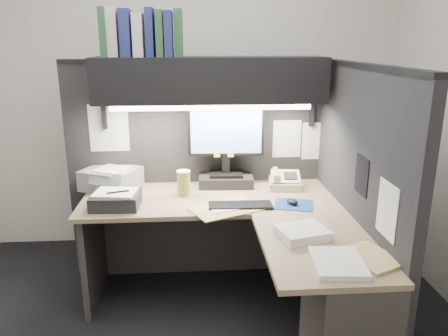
{
  "coord_description": "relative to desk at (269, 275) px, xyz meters",
  "views": [
    {
      "loc": [
        -0.0,
        -2.24,
        1.74
      ],
      "look_at": [
        0.2,
        0.51,
        0.95
      ],
      "focal_mm": 35.0,
      "sensor_mm": 36.0,
      "label": 1
    }
  ],
  "objects": [
    {
      "name": "notebook_stack",
      "position": [
        -0.92,
        0.42,
        0.33
      ],
      "size": [
        0.31,
        0.26,
        0.09
      ],
      "primitive_type": "cube",
      "rotation": [
        0.0,
        0.0,
        -0.04
      ],
      "color": "black",
      "rests_on": "desk"
    },
    {
      "name": "telephone",
      "position": [
        0.23,
        0.72,
        0.33
      ],
      "size": [
        0.25,
        0.26,
        0.09
      ],
      "primitive_type": "cube",
      "rotation": [
        0.0,
        0.0,
        -0.12
      ],
      "color": "#B8AD8D",
      "rests_on": "desk"
    },
    {
      "name": "paper_stack_b",
      "position": [
        0.24,
        -0.44,
        0.3
      ],
      "size": [
        0.26,
        0.31,
        0.03
      ],
      "primitive_type": "cube",
      "rotation": [
        0.0,
        0.0,
        -0.09
      ],
      "color": "white",
      "rests_on": "desk"
    },
    {
      "name": "wall_front",
      "position": [
        -0.43,
        -1.5,
        0.91
      ],
      "size": [
        3.5,
        0.04,
        2.7
      ],
      "primitive_type": "cube",
      "color": "silver",
      "rests_on": "floor"
    },
    {
      "name": "paper_stack_a",
      "position": [
        0.16,
        -0.11,
        0.31
      ],
      "size": [
        0.3,
        0.27,
        0.05
      ],
      "primitive_type": "cube",
      "rotation": [
        0.0,
        0.0,
        0.25
      ],
      "color": "white",
      "rests_on": "desk"
    },
    {
      "name": "overhead_shelf",
      "position": [
        -0.3,
        0.75,
        1.06
      ],
      "size": [
        1.55,
        0.34,
        0.3
      ],
      "primitive_type": "cube",
      "color": "black",
      "rests_on": "partition_back"
    },
    {
      "name": "monitor",
      "position": [
        -0.19,
        0.8,
        0.52
      ],
      "size": [
        0.54,
        0.26,
        0.59
      ],
      "rotation": [
        0.0,
        0.0,
        -0.05
      ],
      "color": "black",
      "rests_on": "desk"
    },
    {
      "name": "wall_back",
      "position": [
        -0.43,
        1.5,
        0.91
      ],
      "size": [
        3.5,
        0.04,
        2.7
      ],
      "primitive_type": "cube",
      "color": "silver",
      "rests_on": "floor"
    },
    {
      "name": "binder_row",
      "position": [
        -0.75,
        0.75,
        1.35
      ],
      "size": [
        0.52,
        0.26,
        0.31
      ],
      "color": "#254A2C",
      "rests_on": "overhead_shelf"
    },
    {
      "name": "open_folder",
      "position": [
        -0.23,
        0.32,
        0.29
      ],
      "size": [
        0.5,
        0.43,
        0.01
      ],
      "primitive_type": "cube",
      "rotation": [
        0.0,
        0.0,
        0.43
      ],
      "color": "tan",
      "rests_on": "desk"
    },
    {
      "name": "partition_back",
      "position": [
        -0.4,
        0.93,
        0.36
      ],
      "size": [
        1.9,
        0.06,
        1.6
      ],
      "primitive_type": "cube",
      "color": "black",
      "rests_on": "floor"
    },
    {
      "name": "coffee_cup",
      "position": [
        -0.49,
        0.6,
        0.37
      ],
      "size": [
        0.11,
        0.11,
        0.17
      ],
      "primitive_type": "cylinder",
      "rotation": [
        0.0,
        0.0,
        0.24
      ],
      "color": "#B0A346",
      "rests_on": "desk"
    },
    {
      "name": "printer",
      "position": [
        -1.02,
        0.79,
        0.36
      ],
      "size": [
        0.46,
        0.43,
        0.14
      ],
      "primitive_type": "cube",
      "rotation": [
        0.0,
        0.0,
        -0.43
      ],
      "color": "gray",
      "rests_on": "desk"
    },
    {
      "name": "pinned_papers",
      "position": [
        -0.0,
        0.56,
        0.61
      ],
      "size": [
        1.76,
        1.31,
        0.51
      ],
      "color": "white",
      "rests_on": "partition_back"
    },
    {
      "name": "task_light_tube",
      "position": [
        -0.3,
        0.61,
        0.89
      ],
      "size": [
        1.32,
        0.04,
        0.04
      ],
      "primitive_type": "cylinder",
      "rotation": [
        0.0,
        1.57,
        0.0
      ],
      "color": "white",
      "rests_on": "overhead_shelf"
    },
    {
      "name": "keyboard",
      "position": [
        -0.13,
        0.36,
        0.3
      ],
      "size": [
        0.41,
        0.14,
        0.02
      ],
      "primitive_type": "cube",
      "rotation": [
        0.0,
        0.0,
        -0.02
      ],
      "color": "black",
      "rests_on": "desk"
    },
    {
      "name": "desk",
      "position": [
        0.0,
        0.0,
        0.0
      ],
      "size": [
        1.7,
        1.53,
        0.73
      ],
      "color": "#897057",
      "rests_on": "floor"
    },
    {
      "name": "partition_right",
      "position": [
        0.55,
        0.18,
        0.36
      ],
      "size": [
        0.06,
        1.5,
        1.6
      ],
      "primitive_type": "cube",
      "color": "black",
      "rests_on": "floor"
    },
    {
      "name": "mousepad",
      "position": [
        0.22,
        0.37,
        0.29
      ],
      "size": [
        0.29,
        0.28,
        0.0
      ],
      "primitive_type": "cube",
      "rotation": [
        0.0,
        0.0,
        -0.27
      ],
      "color": "navy",
      "rests_on": "desk"
    },
    {
      "name": "mouse",
      "position": [
        0.21,
        0.37,
        0.31
      ],
      "size": [
        0.09,
        0.11,
        0.04
      ],
      "primitive_type": "ellipsoid",
      "rotation": [
        0.0,
        0.0,
        0.4
      ],
      "color": "black",
      "rests_on": "mousepad"
    },
    {
      "name": "manila_stack",
      "position": [
        0.42,
        -0.38,
        0.3
      ],
      "size": [
        0.32,
        0.35,
        0.02
      ],
      "primitive_type": "cube",
      "rotation": [
        0.0,
        0.0,
        0.44
      ],
      "color": "tan",
      "rests_on": "desk"
    }
  ]
}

